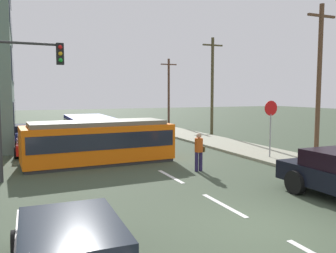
{
  "coord_description": "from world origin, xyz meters",
  "views": [
    {
      "loc": [
        -5.63,
        -6.85,
        3.38
      ],
      "look_at": [
        0.78,
        8.09,
        1.84
      ],
      "focal_mm": 37.47,
      "sensor_mm": 36.0,
      "label": 1
    }
  ],
  "objects_px": {
    "utility_pole_mid": "(212,84)",
    "pedestrian_crossing": "(199,150)",
    "traffic_light_mast": "(24,83)",
    "stop_sign": "(271,117)",
    "streetcar_tram": "(99,141)",
    "utility_pole_near": "(319,79)",
    "city_bus": "(89,130)",
    "parked_sedan_far": "(25,133)",
    "utility_pole_far": "(169,90)",
    "parked_sedan_near": "(71,252)",
    "parked_sedan_mid": "(35,143)"
  },
  "relations": [
    {
      "from": "parked_sedan_near",
      "to": "parked_sedan_mid",
      "type": "bearing_deg",
      "value": 89.86
    },
    {
      "from": "parked_sedan_far",
      "to": "utility_pole_far",
      "type": "height_order",
      "value": "utility_pole_far"
    },
    {
      "from": "traffic_light_mast",
      "to": "utility_pole_far",
      "type": "distance_m",
      "value": 24.95
    },
    {
      "from": "traffic_light_mast",
      "to": "utility_pole_near",
      "type": "distance_m",
      "value": 14.28
    },
    {
      "from": "streetcar_tram",
      "to": "stop_sign",
      "type": "distance_m",
      "value": 8.7
    },
    {
      "from": "traffic_light_mast",
      "to": "utility_pole_far",
      "type": "xyz_separation_m",
      "value": [
        14.73,
        20.14,
        -0.08
      ]
    },
    {
      "from": "utility_pole_far",
      "to": "city_bus",
      "type": "bearing_deg",
      "value": -130.9
    },
    {
      "from": "stop_sign",
      "to": "utility_pole_mid",
      "type": "distance_m",
      "value": 11.28
    },
    {
      "from": "stop_sign",
      "to": "traffic_light_mast",
      "type": "relative_size",
      "value": 0.53
    },
    {
      "from": "city_bus",
      "to": "streetcar_tram",
      "type": "bearing_deg",
      "value": -95.92
    },
    {
      "from": "pedestrian_crossing",
      "to": "parked_sedan_far",
      "type": "xyz_separation_m",
      "value": [
        -6.77,
        13.3,
        -0.32
      ]
    },
    {
      "from": "streetcar_tram",
      "to": "utility_pole_near",
      "type": "xyz_separation_m",
      "value": [
        10.96,
        -3.0,
        3.09
      ]
    },
    {
      "from": "city_bus",
      "to": "parked_sedan_far",
      "type": "distance_m",
      "value": 5.8
    },
    {
      "from": "streetcar_tram",
      "to": "city_bus",
      "type": "distance_m",
      "value": 5.39
    },
    {
      "from": "pedestrian_crossing",
      "to": "traffic_light_mast",
      "type": "xyz_separation_m",
      "value": [
        -6.92,
        1.28,
        2.85
      ]
    },
    {
      "from": "city_bus",
      "to": "pedestrian_crossing",
      "type": "distance_m",
      "value": 9.39
    },
    {
      "from": "parked_sedan_near",
      "to": "parked_sedan_mid",
      "type": "relative_size",
      "value": 1.09
    },
    {
      "from": "stop_sign",
      "to": "utility_pole_far",
      "type": "height_order",
      "value": "utility_pole_far"
    },
    {
      "from": "city_bus",
      "to": "traffic_light_mast",
      "type": "height_order",
      "value": "traffic_light_mast"
    },
    {
      "from": "pedestrian_crossing",
      "to": "utility_pole_near",
      "type": "xyz_separation_m",
      "value": [
        7.34,
        0.52,
        3.21
      ]
    },
    {
      "from": "pedestrian_crossing",
      "to": "utility_pole_mid",
      "type": "xyz_separation_m",
      "value": [
        7.48,
        11.69,
        3.17
      ]
    },
    {
      "from": "pedestrian_crossing",
      "to": "parked_sedan_near",
      "type": "height_order",
      "value": "pedestrian_crossing"
    },
    {
      "from": "pedestrian_crossing",
      "to": "parked_sedan_far",
      "type": "relative_size",
      "value": 0.38
    },
    {
      "from": "parked_sedan_far",
      "to": "city_bus",
      "type": "bearing_deg",
      "value": -50.1
    },
    {
      "from": "utility_pole_mid",
      "to": "pedestrian_crossing",
      "type": "bearing_deg",
      "value": -122.61
    },
    {
      "from": "parked_sedan_near",
      "to": "parked_sedan_far",
      "type": "xyz_separation_m",
      "value": [
        -0.36,
        20.54,
        -0.0
      ]
    },
    {
      "from": "city_bus",
      "to": "utility_pole_mid",
      "type": "distance_m",
      "value": 11.31
    },
    {
      "from": "utility_pole_near",
      "to": "utility_pole_mid",
      "type": "xyz_separation_m",
      "value": [
        0.14,
        11.17,
        -0.04
      ]
    },
    {
      "from": "pedestrian_crossing",
      "to": "traffic_light_mast",
      "type": "relative_size",
      "value": 0.3
    },
    {
      "from": "city_bus",
      "to": "pedestrian_crossing",
      "type": "bearing_deg",
      "value": -70.95
    },
    {
      "from": "parked_sedan_mid",
      "to": "traffic_light_mast",
      "type": "distance_m",
      "value": 6.98
    },
    {
      "from": "parked_sedan_near",
      "to": "utility_pole_mid",
      "type": "bearing_deg",
      "value": 53.73
    },
    {
      "from": "parked_sedan_near",
      "to": "pedestrian_crossing",
      "type": "bearing_deg",
      "value": 48.47
    },
    {
      "from": "pedestrian_crossing",
      "to": "parked_sedan_near",
      "type": "xyz_separation_m",
      "value": [
        -6.41,
        -7.24,
        -0.32
      ]
    },
    {
      "from": "parked_sedan_near",
      "to": "utility_pole_far",
      "type": "distance_m",
      "value": 32.14
    },
    {
      "from": "pedestrian_crossing",
      "to": "stop_sign",
      "type": "height_order",
      "value": "stop_sign"
    },
    {
      "from": "traffic_light_mast",
      "to": "stop_sign",
      "type": "bearing_deg",
      "value": -1.66
    },
    {
      "from": "city_bus",
      "to": "stop_sign",
      "type": "xyz_separation_m",
      "value": [
        7.68,
        -7.93,
        1.09
      ]
    },
    {
      "from": "stop_sign",
      "to": "utility_pole_mid",
      "type": "bearing_deg",
      "value": 75.11
    },
    {
      "from": "parked_sedan_mid",
      "to": "parked_sedan_near",
      "type": "bearing_deg",
      "value": -90.14
    },
    {
      "from": "traffic_light_mast",
      "to": "city_bus",
      "type": "bearing_deg",
      "value": 63.08
    },
    {
      "from": "parked_sedan_far",
      "to": "stop_sign",
      "type": "bearing_deg",
      "value": -47.34
    },
    {
      "from": "parked_sedan_mid",
      "to": "traffic_light_mast",
      "type": "relative_size",
      "value": 0.75
    },
    {
      "from": "stop_sign",
      "to": "utility_pole_near",
      "type": "xyz_separation_m",
      "value": [
        2.72,
        -0.43,
        1.96
      ]
    },
    {
      "from": "city_bus",
      "to": "pedestrian_crossing",
      "type": "relative_size",
      "value": 3.56
    },
    {
      "from": "parked_sedan_near",
      "to": "streetcar_tram",
      "type": "bearing_deg",
      "value": 75.46
    },
    {
      "from": "utility_pole_far",
      "to": "parked_sedan_near",
      "type": "bearing_deg",
      "value": -116.38
    },
    {
      "from": "streetcar_tram",
      "to": "parked_sedan_far",
      "type": "xyz_separation_m",
      "value": [
        -3.15,
        9.79,
        -0.44
      ]
    },
    {
      "from": "streetcar_tram",
      "to": "traffic_light_mast",
      "type": "relative_size",
      "value": 1.31
    },
    {
      "from": "parked_sedan_mid",
      "to": "parked_sedan_far",
      "type": "relative_size",
      "value": 0.93
    }
  ]
}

